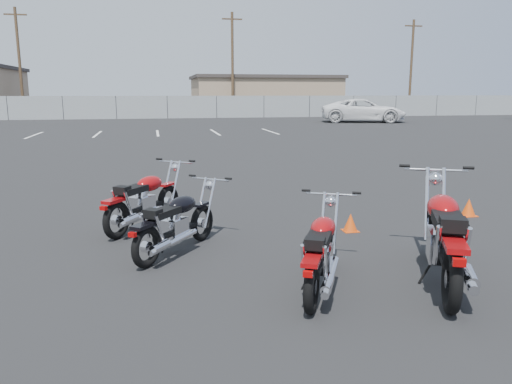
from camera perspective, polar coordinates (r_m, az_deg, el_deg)
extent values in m
plane|color=black|center=(6.89, -0.62, -6.34)|extent=(120.00, 120.00, 0.00)
torus|color=black|center=(8.54, -10.00, -1.08)|extent=(0.40, 0.52, 0.56)
cylinder|color=silver|center=(8.54, -10.00, -1.08)|extent=(0.16, 0.18, 0.15)
torus|color=black|center=(7.48, -15.65, -3.12)|extent=(0.40, 0.52, 0.56)
cylinder|color=silver|center=(7.48, -15.65, -3.12)|extent=(0.16, 0.18, 0.15)
cube|color=black|center=(7.99, -12.65, -1.77)|extent=(0.64, 0.86, 0.06)
cube|color=silver|center=(7.94, -12.86, -1.44)|extent=(0.42, 0.44, 0.28)
cylinder|color=silver|center=(7.91, -12.91, -0.25)|extent=(0.29, 0.30, 0.25)
ellipsoid|color=#93090B|center=(8.05, -12.06, 0.94)|extent=(0.54, 0.61, 0.24)
cube|color=black|center=(7.70, -13.97, 0.25)|extent=(0.49, 0.56, 0.09)
cube|color=black|center=(7.51, -15.05, 0.21)|extent=(0.27, 0.26, 0.11)
cube|color=#93090B|center=(7.40, -15.86, -0.93)|extent=(0.36, 0.42, 0.05)
cube|color=#93090B|center=(8.49, -10.07, 0.87)|extent=(0.28, 0.33, 0.04)
cylinder|color=silver|center=(7.46, -14.40, -1.23)|extent=(0.14, 0.17, 0.37)
cylinder|color=silver|center=(7.60, -15.75, -1.08)|extent=(0.14, 0.17, 0.37)
cylinder|color=silver|center=(7.70, -12.93, -2.71)|extent=(0.66, 0.90, 0.12)
cylinder|color=silver|center=(7.46, -14.28, -3.07)|extent=(0.28, 0.34, 0.12)
cylinder|color=silver|center=(8.53, -9.19, 0.99)|extent=(0.25, 0.33, 0.74)
cylinder|color=silver|center=(8.62, -10.14, 1.06)|extent=(0.25, 0.33, 0.74)
sphere|color=silver|center=(8.66, -9.18, 2.78)|extent=(0.21, 0.21, 0.15)
cylinder|color=silver|center=(8.67, -9.14, 3.40)|extent=(0.55, 0.40, 0.03)
cylinder|color=black|center=(8.48, -7.33, 3.54)|extent=(0.11, 0.09, 0.03)
cylinder|color=black|center=(8.82, -11.02, 3.72)|extent=(0.11, 0.09, 0.03)
cylinder|color=black|center=(8.04, -13.74, -3.05)|extent=(0.13, 0.10, 0.28)
cube|color=#990505|center=(7.23, -17.04, -1.78)|extent=(0.11, 0.10, 0.06)
torus|color=black|center=(7.18, -6.20, -3.51)|extent=(0.39, 0.47, 0.52)
cylinder|color=silver|center=(7.18, -6.20, -3.51)|extent=(0.15, 0.16, 0.14)
torus|color=black|center=(6.19, -12.42, -6.15)|extent=(0.39, 0.47, 0.52)
cylinder|color=silver|center=(6.19, -12.42, -6.15)|extent=(0.15, 0.16, 0.14)
cube|color=black|center=(6.66, -9.08, -4.45)|extent=(0.62, 0.78, 0.05)
cube|color=silver|center=(6.62, -9.31, -4.11)|extent=(0.39, 0.41, 0.26)
cylinder|color=silver|center=(6.58, -9.36, -2.79)|extent=(0.27, 0.28, 0.23)
ellipsoid|color=black|center=(6.71, -8.41, -1.42)|extent=(0.52, 0.56, 0.22)
cube|color=black|center=(6.38, -10.51, -2.31)|extent=(0.47, 0.52, 0.09)
cube|color=black|center=(6.20, -11.70, -2.41)|extent=(0.25, 0.24, 0.10)
cube|color=black|center=(6.10, -12.63, -3.74)|extent=(0.35, 0.38, 0.04)
cube|color=black|center=(7.11, -6.25, -1.38)|extent=(0.27, 0.30, 0.03)
cylinder|color=silver|center=(6.17, -10.99, -4.05)|extent=(0.13, 0.15, 0.34)
cylinder|color=silver|center=(6.29, -12.52, -3.81)|extent=(0.13, 0.15, 0.34)
cylinder|color=silver|center=(6.40, -9.38, -5.62)|extent=(0.65, 0.81, 0.11)
cylinder|color=silver|center=(6.18, -10.87, -6.12)|extent=(0.27, 0.31, 0.11)
cylinder|color=silver|center=(7.16, -5.28, -1.24)|extent=(0.24, 0.30, 0.69)
cylinder|color=silver|center=(7.24, -6.34, -1.12)|extent=(0.24, 0.30, 0.69)
sphere|color=silver|center=(7.27, -5.28, 0.77)|extent=(0.19, 0.19, 0.14)
cylinder|color=silver|center=(7.27, -5.22, 1.46)|extent=(0.50, 0.39, 0.03)
cylinder|color=black|center=(7.10, -3.19, 1.54)|extent=(0.10, 0.09, 0.03)
cylinder|color=black|center=(7.41, -7.31, 1.88)|extent=(0.10, 0.09, 0.03)
cylinder|color=black|center=(6.71, -10.32, -5.85)|extent=(0.12, 0.10, 0.26)
cube|color=#990505|center=(5.95, -13.95, -4.75)|extent=(0.10, 0.09, 0.05)
torus|color=black|center=(6.72, 19.70, -4.49)|extent=(0.40, 0.66, 0.67)
cylinder|color=silver|center=(6.72, 19.70, -4.49)|extent=(0.18, 0.21, 0.18)
torus|color=black|center=(5.18, 21.48, -9.30)|extent=(0.40, 0.66, 0.67)
cylinder|color=silver|center=(5.18, 21.48, -9.30)|extent=(0.18, 0.21, 0.18)
cube|color=black|center=(5.93, 20.50, -6.17)|extent=(0.61, 1.11, 0.07)
cube|color=silver|center=(5.86, 20.61, -5.70)|extent=(0.47, 0.52, 0.34)
cylinder|color=silver|center=(5.81, 20.75, -3.79)|extent=(0.32, 0.35, 0.30)
ellipsoid|color=#93090B|center=(6.02, 20.57, -1.72)|extent=(0.59, 0.74, 0.29)
cube|color=black|center=(5.50, 21.18, -3.18)|extent=(0.53, 0.68, 0.11)
cube|color=black|center=(5.22, 21.60, -3.46)|extent=(0.31, 0.29, 0.13)
cube|color=#93090B|center=(5.05, 21.80, -5.62)|extent=(0.39, 0.51, 0.06)
cube|color=#93090B|center=(6.64, 19.91, -1.55)|extent=(0.30, 0.41, 0.04)
cylinder|color=silver|center=(5.27, 22.92, -5.83)|extent=(0.14, 0.21, 0.44)
cylinder|color=silver|center=(5.23, 20.00, -5.74)|extent=(0.14, 0.21, 0.44)
cylinder|color=silver|center=(5.66, 22.66, -7.88)|extent=(0.62, 1.16, 0.14)
cylinder|color=silver|center=(5.32, 23.25, -8.90)|extent=(0.29, 0.42, 0.15)
cylinder|color=silver|center=(6.78, 20.64, -1.29)|extent=(0.24, 0.43, 0.89)
cylinder|color=silver|center=(6.76, 18.94, -1.21)|extent=(0.24, 0.43, 0.89)
sphere|color=silver|center=(6.89, 19.81, 1.44)|extent=(0.24, 0.24, 0.18)
cylinder|color=silver|center=(6.89, 19.85, 2.39)|extent=(0.72, 0.37, 0.03)
cylinder|color=black|center=(6.92, 23.13, 2.55)|extent=(0.14, 0.09, 0.04)
cylinder|color=black|center=(6.83, 16.62, 2.89)|extent=(0.14, 0.09, 0.04)
cylinder|color=black|center=(5.87, 18.94, -8.43)|extent=(0.17, 0.10, 0.34)
cube|color=#990505|center=(4.80, 22.21, -7.45)|extent=(0.13, 0.11, 0.07)
torus|color=black|center=(6.08, 8.15, -6.29)|extent=(0.32, 0.52, 0.53)
cylinder|color=silver|center=(6.08, 8.15, -6.29)|extent=(0.14, 0.17, 0.14)
torus|color=black|center=(4.88, 6.36, -10.73)|extent=(0.32, 0.52, 0.53)
cylinder|color=silver|center=(4.88, 6.36, -10.73)|extent=(0.14, 0.17, 0.14)
cube|color=black|center=(5.46, 7.37, -7.92)|extent=(0.49, 0.87, 0.05)
cube|color=silver|center=(5.40, 7.32, -7.54)|extent=(0.37, 0.41, 0.26)
cylinder|color=silver|center=(5.36, 7.36, -5.93)|extent=(0.26, 0.28, 0.23)
ellipsoid|color=#93090B|center=(5.51, 7.67, -4.09)|extent=(0.47, 0.58, 0.23)
cube|color=black|center=(5.11, 7.07, -5.52)|extent=(0.42, 0.54, 0.09)
cube|color=black|center=(4.90, 6.73, -5.85)|extent=(0.24, 0.23, 0.11)
cube|color=#93090B|center=(4.77, 6.41, -7.71)|extent=(0.31, 0.40, 0.04)
cube|color=#93090B|center=(6.00, 8.22, -3.76)|extent=(0.24, 0.32, 0.04)
cylinder|color=silver|center=(4.91, 7.88, -7.87)|extent=(0.11, 0.16, 0.35)
cylinder|color=silver|center=(4.94, 5.42, -7.70)|extent=(0.11, 0.16, 0.35)
cylinder|color=silver|center=(5.22, 8.53, -9.51)|extent=(0.50, 0.91, 0.11)
cylinder|color=silver|center=(4.95, 8.17, -10.45)|extent=(0.23, 0.33, 0.12)
cylinder|color=silver|center=(6.09, 9.08, -3.51)|extent=(0.19, 0.33, 0.70)
cylinder|color=silver|center=(6.11, 7.59, -3.42)|extent=(0.19, 0.33, 0.70)
sphere|color=silver|center=(6.18, 8.54, -1.08)|extent=(0.19, 0.19, 0.14)
cylinder|color=silver|center=(6.18, 8.59, -0.25)|extent=(0.56, 0.30, 0.03)
cylinder|color=black|center=(6.13, 11.44, -0.10)|extent=(0.11, 0.08, 0.03)
cylinder|color=black|center=(6.20, 5.74, 0.18)|extent=(0.11, 0.08, 0.03)
cylinder|color=black|center=(5.45, 5.89, -9.79)|extent=(0.13, 0.08, 0.26)
cube|color=#990505|center=(4.57, 5.96, -9.31)|extent=(0.10, 0.09, 0.05)
cone|color=#E0470B|center=(7.78, 10.74, -3.39)|extent=(0.21, 0.21, 0.27)
cube|color=#E0470B|center=(7.81, 10.70, -4.37)|extent=(0.23, 0.23, 0.01)
cone|color=#E0470B|center=(9.33, 23.13, -1.57)|extent=(0.23, 0.23, 0.29)
cube|color=#E0470B|center=(9.36, 23.06, -2.47)|extent=(0.25, 0.25, 0.01)
cube|color=gray|center=(41.48, -10.09, 9.53)|extent=(80.00, 0.04, 1.80)
cylinder|color=black|center=(42.83, -26.54, 8.58)|extent=(0.06, 0.06, 1.80)
cylinder|color=black|center=(42.01, -21.20, 8.97)|extent=(0.06, 0.06, 1.80)
cylinder|color=black|center=(41.55, -15.69, 9.29)|extent=(0.06, 0.06, 1.80)
cylinder|color=black|center=(41.48, -10.09, 9.53)|extent=(0.06, 0.06, 1.80)
cylinder|color=black|center=(41.79, -4.53, 9.68)|extent=(0.06, 0.06, 1.80)
cylinder|color=black|center=(42.48, 0.91, 9.74)|extent=(0.06, 0.06, 1.80)
cylinder|color=black|center=(43.53, 6.13, 9.71)|extent=(0.06, 0.06, 1.80)
cylinder|color=black|center=(44.91, 11.06, 9.62)|extent=(0.06, 0.06, 1.80)
cylinder|color=black|center=(46.59, 15.67, 9.47)|extent=(0.06, 0.06, 1.80)
cylinder|color=black|center=(48.55, 19.93, 9.27)|extent=(0.06, 0.06, 1.80)
cylinder|color=black|center=(50.75, 23.83, 9.05)|extent=(0.06, 0.06, 1.80)
cube|color=#977E61|center=(51.69, 0.90, 10.91)|extent=(14.00, 9.00, 3.40)
cube|color=#3A3430|center=(51.71, 0.91, 12.96)|extent=(14.40, 9.40, 0.30)
cylinder|color=#3F2D1D|center=(47.73, -25.40, 13.18)|extent=(0.24, 0.24, 9.00)
cube|color=#3F2D1D|center=(48.09, -25.81, 17.80)|extent=(1.80, 0.12, 0.12)
cylinder|color=#3F2D1D|center=(46.08, -2.70, 14.33)|extent=(0.24, 0.24, 9.00)
cube|color=#3F2D1D|center=(46.45, -2.75, 19.14)|extent=(1.80, 0.12, 0.12)
cylinder|color=#3F2D1D|center=(52.92, 17.31, 13.46)|extent=(0.24, 0.24, 9.00)
cube|color=#3F2D1D|center=(53.24, 17.57, 17.65)|extent=(1.80, 0.12, 0.12)
cube|color=silver|center=(27.14, -24.01, 5.96)|extent=(0.12, 4.00, 0.01)
cube|color=silver|center=(26.67, -17.67, 6.32)|extent=(0.12, 4.00, 0.01)
cube|color=silver|center=(26.53, -11.18, 6.61)|extent=(0.12, 4.00, 0.01)
cube|color=silver|center=(26.73, -4.69, 6.82)|extent=(0.12, 4.00, 0.01)
cube|color=silver|center=(27.25, 1.62, 6.94)|extent=(0.12, 4.00, 0.01)
imported|color=white|center=(36.53, 12.20, 9.83)|extent=(4.45, 7.26, 2.58)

